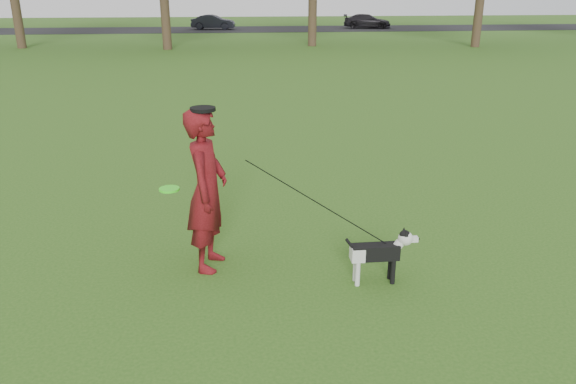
{
  "coord_description": "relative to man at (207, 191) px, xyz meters",
  "views": [
    {
      "loc": [
        -0.9,
        -5.98,
        3.18
      ],
      "look_at": [
        -0.24,
        0.07,
        0.95
      ],
      "focal_mm": 35.0,
      "sensor_mm": 36.0,
      "label": 1
    }
  ],
  "objects": [
    {
      "name": "ground",
      "position": [
        1.18,
        -0.18,
        -0.97
      ],
      "size": [
        120.0,
        120.0,
        0.0
      ],
      "primitive_type": "plane",
      "color": "#285116",
      "rests_on": "ground"
    },
    {
      "name": "road",
      "position": [
        1.18,
        39.82,
        -0.96
      ],
      "size": [
        120.0,
        7.0,
        0.02
      ],
      "primitive_type": "cube",
      "color": "black",
      "rests_on": "ground"
    },
    {
      "name": "man",
      "position": [
        0.0,
        0.0,
        0.0
      ],
      "size": [
        0.61,
        0.79,
        1.93
      ],
      "primitive_type": "imported",
      "rotation": [
        0.0,
        0.0,
        1.34
      ],
      "color": "#500B0D",
      "rests_on": "ground"
    },
    {
      "name": "dog",
      "position": [
        1.93,
        -0.62,
        -0.57
      ],
      "size": [
        0.85,
        0.17,
        0.65
      ],
      "color": "black",
      "rests_on": "ground"
    },
    {
      "name": "car_mid",
      "position": [
        -0.62,
        39.82,
        -0.4
      ],
      "size": [
        3.47,
        1.62,
        1.1
      ],
      "primitive_type": "imported",
      "rotation": [
        0.0,
        0.0,
        1.43
      ],
      "color": "black",
      "rests_on": "road"
    },
    {
      "name": "car_right",
      "position": [
        11.65,
        39.82,
        -0.4
      ],
      "size": [
        4.01,
        2.34,
        1.09
      ],
      "primitive_type": "imported",
      "rotation": [
        0.0,
        0.0,
        1.34
      ],
      "color": "black",
      "rests_on": "road"
    },
    {
      "name": "man_held_items",
      "position": [
        1.24,
        -0.34,
        -0.08
      ],
      "size": [
        2.58,
        0.76,
        1.5
      ],
      "color": "#3BFE20",
      "rests_on": "ground"
    }
  ]
}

